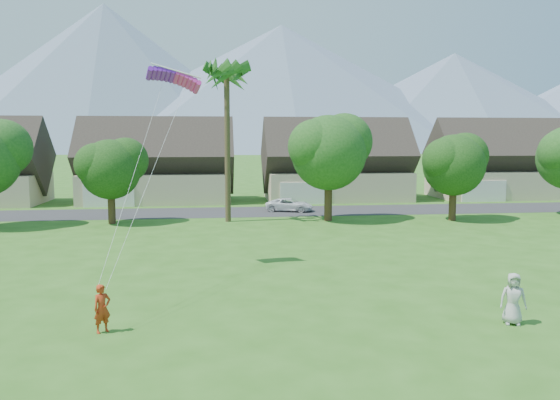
{
  "coord_description": "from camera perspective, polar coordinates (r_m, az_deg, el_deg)",
  "views": [
    {
      "loc": [
        -2.89,
        -14.69,
        6.64
      ],
      "look_at": [
        0.0,
        10.0,
        3.8
      ],
      "focal_mm": 35.0,
      "sensor_mm": 36.0,
      "label": 1
    }
  ],
  "objects": [
    {
      "name": "parafoil_kite",
      "position": [
        28.46,
        -10.97,
        12.54
      ],
      "size": [
        2.75,
        1.17,
        0.5
      ],
      "rotation": [
        0.0,
        0.0,
        0.14
      ],
      "color": "purple",
      "rests_on": "ground"
    },
    {
      "name": "kite_flyer",
      "position": [
        19.94,
        -18.09,
        -10.73
      ],
      "size": [
        0.73,
        0.69,
        1.68
      ],
      "primitive_type": "imported",
      "rotation": [
        0.0,
        0.0,
        0.65
      ],
      "color": "#B03114",
      "rests_on": "ground"
    },
    {
      "name": "watcher",
      "position": [
        21.45,
        23.18,
        -9.46
      ],
      "size": [
        1.04,
        0.83,
        1.86
      ],
      "primitive_type": "imported",
      "rotation": [
        0.0,
        0.0,
        -0.29
      ],
      "color": "#B0B0AC",
      "rests_on": "ground"
    },
    {
      "name": "ground",
      "position": [
        16.38,
        4.27,
        -17.42
      ],
      "size": [
        500.0,
        500.0,
        0.0
      ],
      "primitive_type": "plane",
      "color": "#2D6019",
      "rests_on": "ground"
    },
    {
      "name": "fan_palm",
      "position": [
        43.5,
        -5.61,
        13.3
      ],
      "size": [
        3.0,
        3.0,
        13.8
      ],
      "color": "#4C3D26",
      "rests_on": "ground"
    },
    {
      "name": "street",
      "position": [
        49.22,
        -3.25,
        -1.24
      ],
      "size": [
        90.0,
        7.0,
        0.01
      ],
      "primitive_type": "cube",
      "color": "#2D2D30",
      "rests_on": "ground"
    },
    {
      "name": "houses_row",
      "position": [
        57.87,
        -3.32,
        3.34
      ],
      "size": [
        72.75,
        8.19,
        8.86
      ],
      "color": "beige",
      "rests_on": "ground"
    },
    {
      "name": "parked_car",
      "position": [
        49.5,
        1.0,
        -0.5
      ],
      "size": [
        4.64,
        3.21,
        1.18
      ],
      "primitive_type": "imported",
      "rotation": [
        0.0,
        0.0,
        1.24
      ],
      "color": "white",
      "rests_on": "ground"
    },
    {
      "name": "tree_row",
      "position": [
        42.68,
        -4.34,
        4.15
      ],
      "size": [
        62.27,
        6.67,
        8.45
      ],
      "color": "#47301C",
      "rests_on": "ground"
    },
    {
      "name": "mountain_ridge",
      "position": [
        275.92,
        -3.97,
        11.17
      ],
      "size": [
        540.0,
        240.0,
        70.0
      ],
      "color": "slate",
      "rests_on": "ground"
    }
  ]
}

